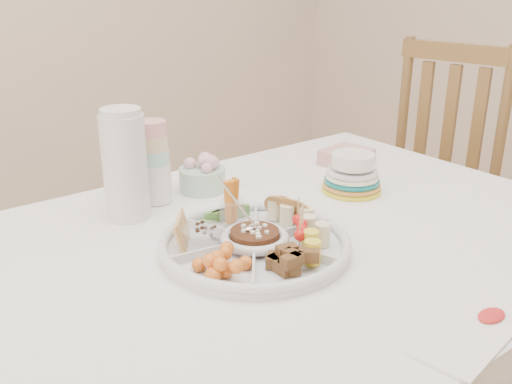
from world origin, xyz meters
TOP-DOWN VIEW (x-y plane):
  - chair at (0.90, 0.28)m, footprint 0.52×0.52m
  - party_tray at (-0.05, -0.02)m, footprint 0.43×0.43m
  - bean_dip at (-0.05, -0.02)m, footprint 0.11×0.11m
  - tortillas at (0.07, 0.03)m, footprint 0.10×0.10m
  - carrot_cucumber at (-0.03, 0.11)m, footprint 0.12×0.12m
  - pita_raisins at (-0.15, 0.06)m, footprint 0.13×0.13m
  - cherries at (-0.17, -0.07)m, footprint 0.14×0.14m
  - granola_chunks at (-0.07, -0.15)m, footprint 0.11×0.11m
  - banana_tomato at (0.05, -0.10)m, footprint 0.12×0.12m
  - cup_stack at (-0.08, 0.34)m, footprint 0.08×0.08m
  - thermos at (-0.17, 0.29)m, footprint 0.13×0.13m
  - flower_bowl at (0.05, 0.33)m, footprint 0.14×0.14m
  - napkin_stack at (0.50, 0.26)m, footprint 0.15×0.13m
  - plate_stack at (0.35, 0.09)m, footprint 0.18×0.18m
  - placemat at (0.08, -0.45)m, footprint 0.31×0.14m

SIDE VIEW (x-z plane):
  - chair at x=0.90m, z-range 0.00..1.07m
  - placemat at x=0.08m, z-range 0.76..0.76m
  - napkin_stack at x=0.50m, z-range 0.76..0.80m
  - party_tray at x=-0.05m, z-range 0.76..0.80m
  - bean_dip at x=-0.05m, z-range 0.77..0.81m
  - cherries at x=-0.17m, z-range 0.77..0.82m
  - granola_chunks at x=-0.07m, z-range 0.77..0.82m
  - tortillas at x=0.07m, z-range 0.78..0.83m
  - pita_raisins at x=-0.15m, z-range 0.77..0.83m
  - flower_bowl at x=0.05m, z-range 0.76..0.85m
  - plate_stack at x=0.35m, z-range 0.76..0.86m
  - banana_tomato at x=0.05m, z-range 0.77..0.86m
  - carrot_cucumber at x=-0.03m, z-range 0.77..0.87m
  - cup_stack at x=-0.08m, z-range 0.76..0.97m
  - thermos at x=-0.17m, z-range 0.76..1.02m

